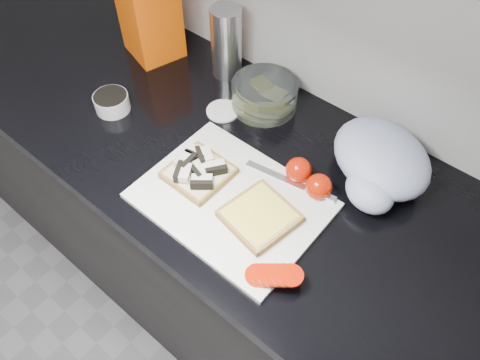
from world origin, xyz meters
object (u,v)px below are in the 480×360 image
(cutting_board, at_px, (231,200))
(glass_bowl, at_px, (264,95))
(steel_canister, at_px, (226,43))
(bread_bag, at_px, (150,17))

(cutting_board, height_order, glass_bowl, glass_bowl)
(cutting_board, bearing_deg, glass_bowl, 115.22)
(cutting_board, bearing_deg, steel_canister, 132.03)
(steel_canister, bearing_deg, bread_bag, -165.00)
(steel_canister, bearing_deg, glass_bowl, -13.85)
(glass_bowl, relative_size, bread_bag, 0.76)
(cutting_board, distance_m, glass_bowl, 0.33)
(glass_bowl, bearing_deg, steel_canister, 166.15)
(glass_bowl, distance_m, bread_bag, 0.40)
(cutting_board, relative_size, steel_canister, 2.02)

